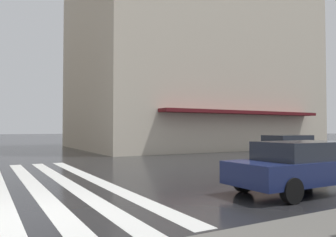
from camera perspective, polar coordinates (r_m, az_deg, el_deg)
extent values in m
plane|color=black|center=(7.49, -23.12, -15.26)|extent=(220.00, 220.00, 0.00)
cube|color=silver|center=(11.88, -12.40, -10.25)|extent=(13.00, 0.50, 0.01)
cube|color=silver|center=(11.63, -17.20, -10.40)|extent=(13.00, 0.50, 0.01)
cube|color=silver|center=(11.46, -22.17, -10.48)|extent=(13.00, 0.50, 0.01)
cube|color=beige|center=(32.95, 3.62, 8.72)|extent=(14.92, 20.95, 15.51)
cube|color=#591419|center=(26.04, 13.32, 1.00)|extent=(1.20, 14.66, 0.24)
cube|color=navy|center=(9.92, 21.51, -8.34)|extent=(1.75, 4.10, 0.60)
cube|color=#232833|center=(9.99, 22.02, -5.12)|extent=(1.54, 2.46, 0.50)
cylinder|color=black|center=(8.49, 20.49, -11.53)|extent=(0.20, 0.62, 0.62)
cylinder|color=black|center=(9.63, 12.85, -10.42)|extent=(0.20, 0.62, 0.62)
cylinder|color=black|center=(11.44, 22.29, -8.95)|extent=(0.20, 0.62, 0.62)
cube|color=#4C4C51|center=(19.60, 20.14, -5.04)|extent=(1.75, 4.10, 0.60)
cube|color=#232833|center=(19.47, 19.83, -3.44)|extent=(1.54, 2.46, 0.50)
cylinder|color=black|center=(21.11, 20.65, -5.60)|extent=(0.20, 0.62, 0.62)
cylinder|color=black|center=(20.09, 24.28, -5.76)|extent=(0.20, 0.62, 0.62)
cylinder|color=black|center=(19.27, 15.84, -6.03)|extent=(0.20, 0.62, 0.62)
cylinder|color=black|center=(18.14, 19.55, -6.26)|extent=(0.20, 0.62, 0.62)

